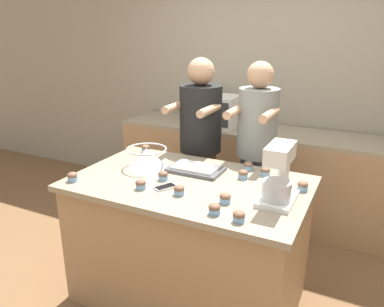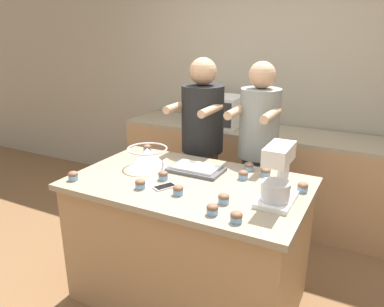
{
  "view_description": "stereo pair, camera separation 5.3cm",
  "coord_description": "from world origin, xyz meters",
  "px_view_note": "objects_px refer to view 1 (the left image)",
  "views": [
    {
      "loc": [
        1.05,
        -2.06,
        1.88
      ],
      "look_at": [
        0.0,
        0.05,
        1.09
      ],
      "focal_mm": 35.0,
      "sensor_mm": 36.0,
      "label": 1
    },
    {
      "loc": [
        1.09,
        -2.04,
        1.88
      ],
      "look_at": [
        0.0,
        0.05,
        1.09
      ],
      "focal_mm": 35.0,
      "sensor_mm": 36.0,
      "label": 2
    }
  ],
  "objects_px": {
    "baking_tray": "(196,169)",
    "cupcake_6": "(303,186)",
    "cupcake_2": "(163,175)",
    "cupcake_4": "(72,177)",
    "person_left": "(200,151)",
    "cupcake_11": "(265,171)",
    "cupcake_5": "(141,184)",
    "cupcake_0": "(248,166)",
    "cupcake_1": "(214,209)",
    "cupcake_3": "(179,190)",
    "cupcake_10": "(146,148)",
    "cupcake_7": "(243,174)",
    "stand_mixer": "(279,177)",
    "cell_phone": "(165,187)",
    "microwave_oven": "(213,110)",
    "cupcake_9": "(239,216)",
    "cupcake_8": "(225,198)",
    "person_right": "(255,159)",
    "mixing_bowl": "(147,157)"
  },
  "relations": [
    {
      "from": "cupcake_3",
      "to": "cupcake_7",
      "type": "relative_size",
      "value": 1.0
    },
    {
      "from": "cupcake_4",
      "to": "cupcake_5",
      "type": "xyz_separation_m",
      "value": [
        0.48,
        0.1,
        0.0
      ]
    },
    {
      "from": "baking_tray",
      "to": "cupcake_0",
      "type": "distance_m",
      "value": 0.38
    },
    {
      "from": "cupcake_1",
      "to": "cupcake_9",
      "type": "xyz_separation_m",
      "value": [
        0.15,
        -0.02,
        0.0
      ]
    },
    {
      "from": "baking_tray",
      "to": "cupcake_6",
      "type": "bearing_deg",
      "value": -0.37
    },
    {
      "from": "mixing_bowl",
      "to": "cupcake_0",
      "type": "height_order",
      "value": "mixing_bowl"
    },
    {
      "from": "person_left",
      "to": "cupcake_11",
      "type": "bearing_deg",
      "value": -30.85
    },
    {
      "from": "cupcake_2",
      "to": "cupcake_3",
      "type": "height_order",
      "value": "same"
    },
    {
      "from": "cupcake_0",
      "to": "cupcake_10",
      "type": "bearing_deg",
      "value": 178.9
    },
    {
      "from": "cupcake_5",
      "to": "cupcake_7",
      "type": "distance_m",
      "value": 0.69
    },
    {
      "from": "microwave_oven",
      "to": "stand_mixer",
      "type": "bearing_deg",
      "value": -54.85
    },
    {
      "from": "cupcake_10",
      "to": "cell_phone",
      "type": "bearing_deg",
      "value": -47.46
    },
    {
      "from": "cupcake_11",
      "to": "cupcake_2",
      "type": "bearing_deg",
      "value": -147.45
    },
    {
      "from": "cupcake_9",
      "to": "baking_tray",
      "type": "bearing_deg",
      "value": 133.05
    },
    {
      "from": "baking_tray",
      "to": "cupcake_3",
      "type": "distance_m",
      "value": 0.41
    },
    {
      "from": "baking_tray",
      "to": "cupcake_6",
      "type": "relative_size",
      "value": 5.74
    },
    {
      "from": "microwave_oven",
      "to": "cupcake_1",
      "type": "relative_size",
      "value": 7.71
    },
    {
      "from": "mixing_bowl",
      "to": "cupcake_11",
      "type": "xyz_separation_m",
      "value": [
        0.83,
        0.22,
        -0.04
      ]
    },
    {
      "from": "baking_tray",
      "to": "cupcake_2",
      "type": "height_order",
      "value": "cupcake_2"
    },
    {
      "from": "cupcake_6",
      "to": "cupcake_10",
      "type": "height_order",
      "value": "same"
    },
    {
      "from": "cupcake_9",
      "to": "cupcake_10",
      "type": "xyz_separation_m",
      "value": [
        -1.08,
        0.77,
        0.0
      ]
    },
    {
      "from": "person_right",
      "to": "mixing_bowl",
      "type": "bearing_deg",
      "value": -135.22
    },
    {
      "from": "cupcake_2",
      "to": "cupcake_9",
      "type": "distance_m",
      "value": 0.72
    },
    {
      "from": "cupcake_6",
      "to": "cupcake_8",
      "type": "relative_size",
      "value": 1.0
    },
    {
      "from": "cupcake_5",
      "to": "cupcake_6",
      "type": "height_order",
      "value": "same"
    },
    {
      "from": "cupcake_5",
      "to": "cupcake_3",
      "type": "bearing_deg",
      "value": 6.61
    },
    {
      "from": "baking_tray",
      "to": "cupcake_6",
      "type": "distance_m",
      "value": 0.75
    },
    {
      "from": "stand_mixer",
      "to": "cupcake_5",
      "type": "relative_size",
      "value": 5.29
    },
    {
      "from": "cell_phone",
      "to": "person_left",
      "type": "bearing_deg",
      "value": 100.93
    },
    {
      "from": "cell_phone",
      "to": "cupcake_9",
      "type": "relative_size",
      "value": 2.39
    },
    {
      "from": "baking_tray",
      "to": "cupcake_5",
      "type": "xyz_separation_m",
      "value": [
        -0.18,
        -0.43,
        0.01
      ]
    },
    {
      "from": "person_right",
      "to": "microwave_oven",
      "type": "xyz_separation_m",
      "value": [
        -0.69,
        0.72,
        0.2
      ]
    },
    {
      "from": "cupcake_2",
      "to": "cupcake_4",
      "type": "bearing_deg",
      "value": -151.63
    },
    {
      "from": "person_right",
      "to": "cupcake_9",
      "type": "xyz_separation_m",
      "value": [
        0.25,
        -1.11,
        0.07
      ]
    },
    {
      "from": "cupcake_3",
      "to": "cupcake_10",
      "type": "height_order",
      "value": "same"
    },
    {
      "from": "cupcake_7",
      "to": "cupcake_9",
      "type": "height_order",
      "value": "same"
    },
    {
      "from": "cupcake_6",
      "to": "cupcake_9",
      "type": "relative_size",
      "value": 1.0
    },
    {
      "from": "stand_mixer",
      "to": "microwave_oven",
      "type": "height_order",
      "value": "stand_mixer"
    },
    {
      "from": "cupcake_3",
      "to": "cupcake_7",
      "type": "distance_m",
      "value": 0.5
    },
    {
      "from": "stand_mixer",
      "to": "cell_phone",
      "type": "relative_size",
      "value": 2.21
    },
    {
      "from": "person_left",
      "to": "cupcake_8",
      "type": "distance_m",
      "value": 1.11
    },
    {
      "from": "person_left",
      "to": "person_right",
      "type": "bearing_deg",
      "value": -0.1
    },
    {
      "from": "baking_tray",
      "to": "cupcake_10",
      "type": "relative_size",
      "value": 5.74
    },
    {
      "from": "cupcake_4",
      "to": "cupcake_8",
      "type": "bearing_deg",
      "value": 7.93
    },
    {
      "from": "cupcake_7",
      "to": "cupcake_9",
      "type": "relative_size",
      "value": 1.0
    },
    {
      "from": "microwave_oven",
      "to": "person_left",
      "type": "bearing_deg",
      "value": -75.11
    },
    {
      "from": "cupcake_2",
      "to": "cupcake_1",
      "type": "bearing_deg",
      "value": -30.66
    },
    {
      "from": "mixing_bowl",
      "to": "baking_tray",
      "type": "distance_m",
      "value": 0.37
    },
    {
      "from": "cupcake_0",
      "to": "cupcake_7",
      "type": "xyz_separation_m",
      "value": [
        0.02,
        -0.17,
        0.0
      ]
    },
    {
      "from": "cupcake_1",
      "to": "cupcake_10",
      "type": "relative_size",
      "value": 1.0
    }
  ]
}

